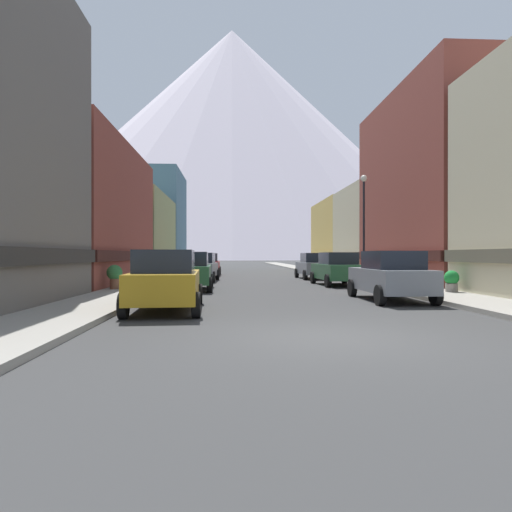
{
  "coord_description": "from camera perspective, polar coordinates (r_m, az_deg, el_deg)",
  "views": [
    {
      "loc": [
        -1.89,
        -8.94,
        1.63
      ],
      "look_at": [
        0.65,
        37.69,
        1.55
      ],
      "focal_mm": 31.81,
      "sensor_mm": 36.0,
      "label": 1
    }
  ],
  "objects": [
    {
      "name": "storefront_right_1",
      "position": [
        29.66,
        24.17,
        7.47
      ],
      "size": [
        8.49,
        13.2,
        11.23
      ],
      "color": "brown",
      "rests_on": "ground"
    },
    {
      "name": "pedestrian_1",
      "position": [
        23.22,
        -13.95,
        -1.81
      ],
      "size": [
        0.36,
        0.36,
        1.54
      ],
      "color": "#333338",
      "rests_on": "sidewalk_left"
    },
    {
      "name": "car_left_0",
      "position": [
        13.5,
        -11.27,
        -3.0
      ],
      "size": [
        2.25,
        4.48,
        1.78
      ],
      "color": "#B28419",
      "rests_on": "ground"
    },
    {
      "name": "car_right_1",
      "position": [
        24.8,
        10.15,
        -1.59
      ],
      "size": [
        2.24,
        4.48,
        1.78
      ],
      "color": "#265933",
      "rests_on": "ground"
    },
    {
      "name": "car_left_1",
      "position": [
        21.38,
        -8.25,
        -1.85
      ],
      "size": [
        2.15,
        4.44,
        1.78
      ],
      "color": "#265933",
      "rests_on": "ground"
    },
    {
      "name": "storefront_right_2",
      "position": [
        39.8,
        17.88,
        2.76
      ],
      "size": [
        10.02,
        8.72,
        7.22
      ],
      "color": "beige",
      "rests_on": "ground"
    },
    {
      "name": "sidewalk_right",
      "position": [
        44.72,
        7.37,
        -1.89
      ],
      "size": [
        2.5,
        100.0,
        0.15
      ],
      "primitive_type": "cube",
      "color": "gray",
      "rests_on": "ground"
    },
    {
      "name": "storefront_left_2",
      "position": [
        40.93,
        -17.09,
        2.42
      ],
      "size": [
        8.82,
        12.76,
        6.83
      ],
      "color": "#8C9966",
      "rests_on": "ground"
    },
    {
      "name": "storefront_right_3",
      "position": [
        48.93,
        11.83,
        2.31
      ],
      "size": [
        6.74,
        11.46,
        7.3
      ],
      "color": "#D8B259",
      "rests_on": "ground"
    },
    {
      "name": "mountain_backdrop",
      "position": [
        276.89,
        -3.05,
        13.87
      ],
      "size": [
        262.35,
        262.35,
        135.02
      ],
      "primitive_type": "cone",
      "color": "silver",
      "rests_on": "ground"
    },
    {
      "name": "car_left_3",
      "position": [
        36.63,
        -6.11,
        -1.04
      ],
      "size": [
        2.06,
        4.4,
        1.78
      ],
      "color": "#9E1111",
      "rests_on": "ground"
    },
    {
      "name": "storefront_left_3",
      "position": [
        52.93,
        -13.9,
        4.09
      ],
      "size": [
        8.83,
        10.48,
        10.98
      ],
      "color": "slate",
      "rests_on": "ground"
    },
    {
      "name": "ground_plane",
      "position": [
        9.28,
        8.79,
        -10.01
      ],
      "size": [
        400.0,
        400.0,
        0.0
      ],
      "primitive_type": "plane",
      "color": "#363636"
    },
    {
      "name": "sidewalk_left",
      "position": [
        44.19,
        -8.79,
        -1.91
      ],
      "size": [
        2.5,
        100.0,
        0.15
      ],
      "primitive_type": "cube",
      "color": "gray",
      "rests_on": "ground"
    },
    {
      "name": "potted_plant_1",
      "position": [
        20.79,
        -17.37,
        -2.26
      ],
      "size": [
        0.68,
        0.68,
        1.06
      ],
      "color": "brown",
      "rests_on": "sidewalk_left"
    },
    {
      "name": "car_right_2",
      "position": [
        31.43,
        7.31,
        -1.23
      ],
      "size": [
        2.15,
        4.44,
        1.78
      ],
      "color": "slate",
      "rests_on": "ground"
    },
    {
      "name": "car_right_0",
      "position": [
        16.91,
        16.55,
        -2.38
      ],
      "size": [
        2.08,
        4.41,
        1.78
      ],
      "color": "slate",
      "rests_on": "ground"
    },
    {
      "name": "potted_plant_0",
      "position": [
        19.94,
        23.39,
        -2.85
      ],
      "size": [
        0.58,
        0.58,
        0.87
      ],
      "color": "gray",
      "rests_on": "sidewalk_right"
    },
    {
      "name": "car_left_2",
      "position": [
        28.5,
        -6.96,
        -1.37
      ],
      "size": [
        2.24,
        4.48,
        1.78
      ],
      "color": "slate",
      "rests_on": "ground"
    },
    {
      "name": "pedestrian_0",
      "position": [
        23.5,
        -13.82,
        -1.59
      ],
      "size": [
        0.36,
        0.36,
        1.7
      ],
      "color": "navy",
      "rests_on": "sidewalk_left"
    },
    {
      "name": "storefront_left_1",
      "position": [
        27.5,
        -22.9,
        4.53
      ],
      "size": [
        7.63,
        13.97,
        7.8
      ],
      "color": "brown",
      "rests_on": "ground"
    },
    {
      "name": "streetlamp_right",
      "position": [
        25.55,
        13.41,
        5.39
      ],
      "size": [
        0.36,
        0.36,
        5.86
      ],
      "color": "black",
      "rests_on": "sidewalk_right"
    }
  ]
}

